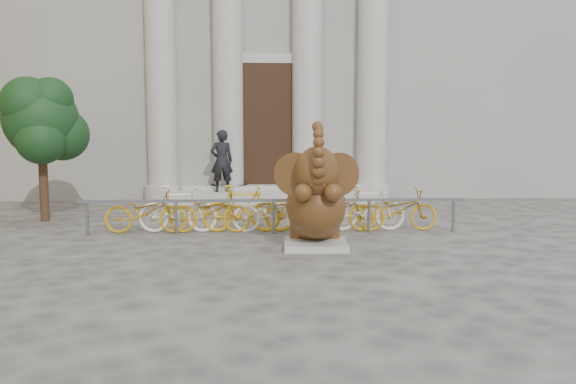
{
  "coord_description": "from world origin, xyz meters",
  "views": [
    {
      "loc": [
        -0.27,
        -7.46,
        2.1
      ],
      "look_at": [
        0.22,
        1.93,
        1.1
      ],
      "focal_mm": 35.0,
      "sensor_mm": 36.0,
      "label": 1
    }
  ],
  "objects": [
    {
      "name": "ground",
      "position": [
        0.0,
        0.0,
        0.0
      ],
      "size": [
        80.0,
        80.0,
        0.0
      ],
      "primitive_type": "plane",
      "color": "#474442",
      "rests_on": "ground"
    },
    {
      "name": "classical_building",
      "position": [
        0.0,
        14.93,
        5.98
      ],
      "size": [
        22.0,
        10.7,
        12.0
      ],
      "color": "gray",
      "rests_on": "ground"
    },
    {
      "name": "entrance_steps",
      "position": [
        0.0,
        9.4,
        0.18
      ],
      "size": [
        6.0,
        1.2,
        0.36
      ],
      "primitive_type": "cube",
      "color": "#A8A59E",
      "rests_on": "ground"
    },
    {
      "name": "elephant_statue",
      "position": [
        0.76,
        2.57,
        0.83
      ],
      "size": [
        1.52,
        1.71,
        2.28
      ],
      "rotation": [
        0.0,
        0.0,
        -0.05
      ],
      "color": "#A8A59E",
      "rests_on": "ground"
    },
    {
      "name": "bike_rack",
      "position": [
        0.02,
        4.3,
        0.5
      ],
      "size": [
        8.0,
        0.53,
        1.0
      ],
      "color": "slate",
      "rests_on": "ground"
    },
    {
      "name": "tree",
      "position": [
        -5.33,
        6.0,
        2.35
      ],
      "size": [
        1.94,
        1.77,
        3.37
      ],
      "color": "#332114",
      "rests_on": "ground"
    },
    {
      "name": "pedestrian",
      "position": [
        -1.37,
        9.05,
        1.27
      ],
      "size": [
        0.74,
        0.56,
        1.82
      ],
      "primitive_type": "imported",
      "rotation": [
        0.0,
        0.0,
        3.35
      ],
      "color": "black",
      "rests_on": "entrance_steps"
    },
    {
      "name": "balustrade_post",
      "position": [
        1.79,
        9.1,
        0.82
      ],
      "size": [
        0.4,
        0.4,
        0.99
      ],
      "color": "#A8A59E",
      "rests_on": "entrance_steps"
    }
  ]
}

